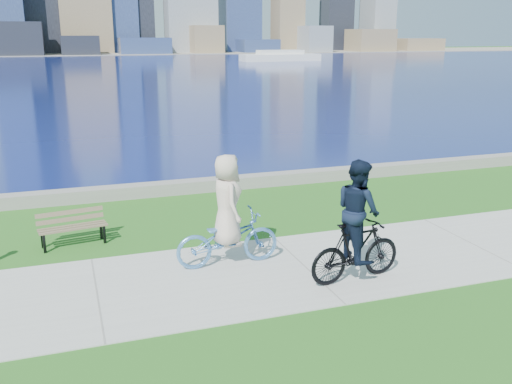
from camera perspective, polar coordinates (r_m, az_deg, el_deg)
ground at (r=11.47m, az=4.89°, el=-7.50°), size 320.00×320.00×0.00m
concrete_path at (r=11.47m, az=4.89°, el=-7.46°), size 80.00×3.50×0.02m
seawall at (r=16.97m, az=-3.47°, el=0.84°), size 90.00×0.50×0.35m
bay_water at (r=81.88m, az=-16.10°, el=11.87°), size 320.00×131.00×0.01m
far_shore at (r=139.78m, az=-17.48°, el=13.10°), size 320.00×30.00×0.12m
ferry_far at (r=97.18m, az=2.43°, el=13.39°), size 13.24×3.78×1.80m
park_bench at (r=13.10m, az=-17.93°, el=-3.13°), size 1.50×0.71×0.75m
cyclist_woman at (r=11.25m, az=-2.89°, el=-3.29°), size 0.75×2.09×2.25m
cyclist_man at (r=10.64m, az=10.06°, el=-3.86°), size 0.80×1.96×2.31m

